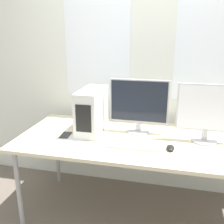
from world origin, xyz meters
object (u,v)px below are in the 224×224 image
(monitor_main, at_px, (139,105))
(cell_phone, at_px, (66,135))
(keyboard, at_px, (133,145))
(mouse, at_px, (170,148))
(monitor_right_near, at_px, (207,112))
(pc_tower, at_px, (92,111))

(monitor_main, bearing_deg, cell_phone, -159.03)
(keyboard, xyz_separation_m, cell_phone, (-0.61, 0.08, -0.01))
(monitor_main, xyz_separation_m, mouse, (0.29, -0.31, -0.24))
(monitor_right_near, relative_size, mouse, 4.50)
(monitor_right_near, bearing_deg, pc_tower, 178.96)
(pc_tower, distance_m, cell_phone, 0.31)
(monitor_main, bearing_deg, keyboard, -89.05)
(monitor_main, distance_m, keyboard, 0.39)
(pc_tower, bearing_deg, monitor_right_near, -1.04)
(pc_tower, height_order, monitor_right_near, monitor_right_near)
(mouse, bearing_deg, monitor_right_near, 40.28)
(keyboard, bearing_deg, pc_tower, 149.79)
(pc_tower, height_order, cell_phone, pc_tower)
(monitor_main, bearing_deg, monitor_right_near, -8.67)
(monitor_main, bearing_deg, pc_tower, -170.63)
(monitor_main, height_order, mouse, monitor_main)
(mouse, distance_m, cell_phone, 0.90)
(monitor_main, height_order, keyboard, monitor_main)
(monitor_main, xyz_separation_m, cell_phone, (-0.60, -0.23, -0.25))
(mouse, xyz_separation_m, cell_phone, (-0.89, 0.08, -0.01))
(pc_tower, distance_m, monitor_right_near, 0.97)
(keyboard, relative_size, cell_phone, 2.81)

